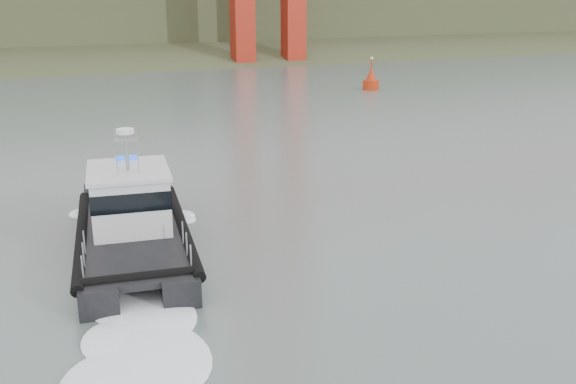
% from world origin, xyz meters
% --- Properties ---
extents(ground, '(400.00, 400.00, 0.00)m').
position_xyz_m(ground, '(0.00, 0.00, 0.00)').
color(ground, '#546460').
rests_on(ground, ground).
extents(headlands, '(500.00, 105.36, 27.12)m').
position_xyz_m(headlands, '(0.00, 125.50, 7.05)').
color(headlands, '#3F4B2B').
rests_on(headlands, ground).
extents(patrol_boat, '(5.29, 11.72, 5.51)m').
position_xyz_m(patrol_boat, '(-7.99, 9.06, 1.38)').
color(patrol_boat, black).
rests_on(patrol_boat, ground).
extents(nav_buoy, '(1.83, 1.83, 3.81)m').
position_xyz_m(nav_buoy, '(23.87, 46.60, 1.00)').
color(nav_buoy, '#B0280C').
rests_on(nav_buoy, ground).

